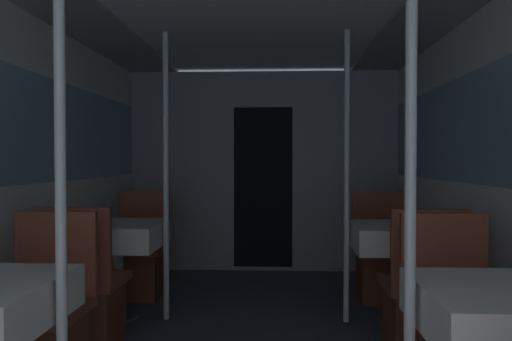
{
  "coord_description": "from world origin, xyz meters",
  "views": [
    {
      "loc": [
        0.18,
        -1.08,
        1.22
      ],
      "look_at": [
        0.01,
        2.49,
        1.14
      ],
      "focal_mm": 35.0,
      "sensor_mm": 36.0,
      "label": 1
    }
  ],
  "objects": [
    {
      "name": "bulkhead_far",
      "position": [
        0.0,
        4.4,
        1.09
      ],
      "size": [
        2.92,
        0.09,
        2.18
      ],
      "color": "gray",
      "rests_on": "ground_plane"
    },
    {
      "name": "support_pole_right_1",
      "position": [
        0.68,
        2.67,
        1.09
      ],
      "size": [
        0.04,
        0.04,
        2.18
      ],
      "color": "silver",
      "rests_on": "ground_plane"
    },
    {
      "name": "chair_right_near_1",
      "position": [
        1.07,
        2.06,
        0.28
      ],
      "size": [
        0.46,
        0.46,
        0.93
      ],
      "color": "brown",
      "rests_on": "ground_plane"
    },
    {
      "name": "wall_right",
      "position": [
        1.49,
        1.94,
        1.14
      ],
      "size": [
        0.05,
        6.68,
        2.18
      ],
      "color": "silver",
      "rests_on": "ground_plane"
    },
    {
      "name": "chair_left_far_1",
      "position": [
        -1.07,
        3.28,
        0.28
      ],
      "size": [
        0.46,
        0.46,
        0.93
      ],
      "rotation": [
        0.0,
        0.0,
        3.14
      ],
      "color": "brown",
      "rests_on": "ground_plane"
    },
    {
      "name": "chair_right_far_1",
      "position": [
        1.07,
        3.28,
        0.28
      ],
      "size": [
        0.46,
        0.46,
        0.93
      ],
      "rotation": [
        0.0,
        0.0,
        3.14
      ],
      "color": "brown",
      "rests_on": "ground_plane"
    },
    {
      "name": "support_pole_left_0",
      "position": [
        -0.68,
        0.85,
        1.09
      ],
      "size": [
        0.04,
        0.04,
        2.18
      ],
      "color": "silver",
      "rests_on": "ground_plane"
    },
    {
      "name": "dining_table_left_1",
      "position": [
        -1.07,
        2.67,
        0.62
      ],
      "size": [
        0.68,
        0.68,
        0.73
      ],
      "color": "#4C4C51",
      "rests_on": "ground_plane"
    },
    {
      "name": "chair_left_far_0",
      "position": [
        -1.07,
        1.45,
        0.28
      ],
      "size": [
        0.46,
        0.46,
        0.93
      ],
      "rotation": [
        0.0,
        0.0,
        3.14
      ],
      "color": "brown",
      "rests_on": "ground_plane"
    },
    {
      "name": "chair_left_near_1",
      "position": [
        -1.07,
        2.06,
        0.28
      ],
      "size": [
        0.46,
        0.46,
        0.93
      ],
      "color": "brown",
      "rests_on": "ground_plane"
    },
    {
      "name": "support_pole_left_1",
      "position": [
        -0.68,
        2.67,
        1.09
      ],
      "size": [
        0.04,
        0.04,
        2.18
      ],
      "color": "silver",
      "rests_on": "ground_plane"
    },
    {
      "name": "dining_table_right_0",
      "position": [
        1.07,
        0.85,
        0.62
      ],
      "size": [
        0.68,
        0.68,
        0.73
      ],
      "color": "#4C4C51",
      "rests_on": "ground_plane"
    },
    {
      "name": "support_pole_right_0",
      "position": [
        0.68,
        0.85,
        1.09
      ],
      "size": [
        0.04,
        0.04,
        2.18
      ],
      "color": "silver",
      "rests_on": "ground_plane"
    },
    {
      "name": "dining_table_right_1",
      "position": [
        1.07,
        2.67,
        0.62
      ],
      "size": [
        0.68,
        0.68,
        0.73
      ],
      "color": "#4C4C51",
      "rests_on": "ground_plane"
    },
    {
      "name": "wall_left",
      "position": [
        -1.49,
        1.94,
        1.14
      ],
      "size": [
        0.05,
        6.68,
        2.18
      ],
      "color": "silver",
      "rests_on": "ground_plane"
    }
  ]
}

